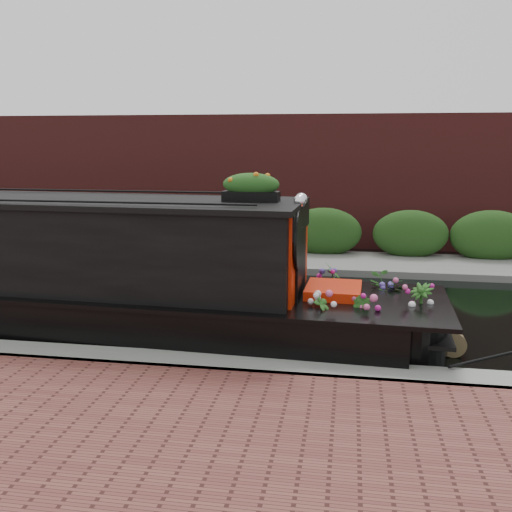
# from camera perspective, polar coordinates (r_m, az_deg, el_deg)

# --- Properties ---
(ground) EXTENTS (80.00, 80.00, 0.00)m
(ground) POSITION_cam_1_polar(r_m,az_deg,el_deg) (11.43, -5.66, -5.07)
(ground) COLOR black
(ground) RESTS_ON ground
(near_bank_coping) EXTENTS (40.00, 0.60, 0.50)m
(near_bank_coping) POSITION_cam_1_polar(r_m,az_deg,el_deg) (8.47, -11.54, -11.34)
(near_bank_coping) COLOR gray
(near_bank_coping) RESTS_ON ground
(far_bank_path) EXTENTS (40.00, 2.40, 0.34)m
(far_bank_path) POSITION_cam_1_polar(r_m,az_deg,el_deg) (15.39, -1.63, -0.65)
(far_bank_path) COLOR slate
(far_bank_path) RESTS_ON ground
(far_hedge) EXTENTS (40.00, 1.10, 2.80)m
(far_hedge) POSITION_cam_1_polar(r_m,az_deg,el_deg) (16.26, -1.02, 0.02)
(far_hedge) COLOR #1F4216
(far_hedge) RESTS_ON ground
(far_brick_wall) EXTENTS (40.00, 1.00, 8.00)m
(far_brick_wall) POSITION_cam_1_polar(r_m,az_deg,el_deg) (18.29, 0.17, 1.33)
(far_brick_wall) COLOR #581F1D
(far_brick_wall) RESTS_ON ground
(narrowboat) EXTENTS (12.85, 2.78, 2.99)m
(narrowboat) POSITION_cam_1_polar(r_m,az_deg,el_deg) (10.44, -20.47, -2.31)
(narrowboat) COLOR black
(narrowboat) RESTS_ON ground
(rope_fender) EXTENTS (0.39, 0.38, 0.39)m
(rope_fender) POSITION_cam_1_polar(r_m,az_deg,el_deg) (9.43, 18.99, -8.09)
(rope_fender) COLOR brown
(rope_fender) RESTS_ON ground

